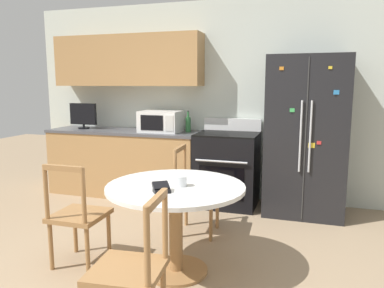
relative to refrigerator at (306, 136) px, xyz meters
name	(u,v)px	position (x,y,z in m)	size (l,w,h in m)	color
back_wall	(190,90)	(-1.54, 0.36, 0.52)	(5.20, 0.44, 2.60)	silver
kitchen_counter	(125,162)	(-2.38, 0.05, -0.47)	(2.12, 0.64, 0.90)	#AD7F4C
refrigerator	(306,136)	(0.00, 0.00, 0.00)	(0.90, 0.72, 1.85)	black
oven_range	(227,168)	(-0.93, 0.03, -0.45)	(0.76, 0.68, 1.08)	black
microwave	(161,122)	(-1.84, 0.03, 0.11)	(0.53, 0.37, 0.28)	white
countertop_tv	(83,115)	(-3.02, 0.05, 0.17)	(0.40, 0.16, 0.36)	black
counter_bottle	(188,124)	(-1.49, 0.13, 0.08)	(0.07, 0.07, 0.28)	#2D6B38
dining_table	(176,204)	(-0.96, -1.81, -0.35)	(1.11, 1.11, 0.74)	white
dining_chair_left	(78,216)	(-1.78, -1.95, -0.49)	(0.43, 0.43, 0.90)	#9E7042
dining_chair_far	(195,192)	(-1.05, -0.98, -0.49)	(0.44, 0.44, 0.90)	#9E7042
dining_chair_near	(132,270)	(-0.93, -2.65, -0.49)	(0.46, 0.46, 0.90)	#9E7042
candle_glass	(181,182)	(-0.90, -1.83, -0.15)	(0.10, 0.10, 0.08)	silver
wallet	(161,188)	(-0.99, -2.02, -0.16)	(0.17, 0.17, 0.07)	black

